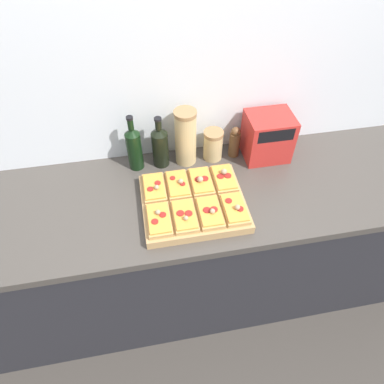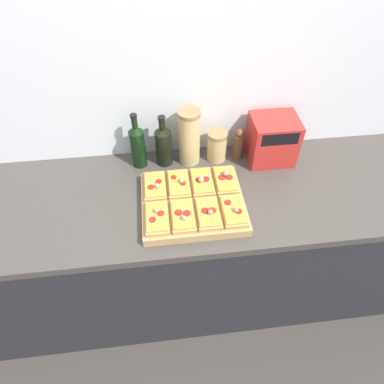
{
  "view_description": "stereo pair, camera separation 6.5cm",
  "coord_description": "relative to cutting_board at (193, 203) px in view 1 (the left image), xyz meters",
  "views": [
    {
      "loc": [
        -0.23,
        -0.74,
        2.11
      ],
      "look_at": [
        -0.04,
        0.28,
        0.99
      ],
      "focal_mm": 32.0,
      "sensor_mm": 36.0,
      "label": 1
    },
    {
      "loc": [
        -0.16,
        -0.75,
        2.11
      ],
      "look_at": [
        -0.04,
        0.28,
        0.99
      ],
      "focal_mm": 32.0,
      "sensor_mm": 36.0,
      "label": 2
    }
  ],
  "objects": [
    {
      "name": "kitchen_counter",
      "position": [
        0.04,
        0.07,
        -0.49
      ],
      "size": [
        2.63,
        0.67,
        0.93
      ],
      "color": "#232328",
      "rests_on": "ground_plane"
    },
    {
      "name": "pepper_mill",
      "position": [
        0.27,
        0.31,
        0.06
      ],
      "size": [
        0.05,
        0.05,
        0.17
      ],
      "color": "brown",
      "rests_on": "kitchen_counter"
    },
    {
      "name": "pizza_slice_front_right",
      "position": [
        0.16,
        -0.09,
        0.04
      ],
      "size": [
        0.1,
        0.18,
        0.05
      ],
      "color": "tan",
      "rests_on": "cutting_board"
    },
    {
      "name": "pizza_slice_back_midleft",
      "position": [
        -0.05,
        0.09,
        0.04
      ],
      "size": [
        0.1,
        0.18,
        0.05
      ],
      "color": "tan",
      "rests_on": "cutting_board"
    },
    {
      "name": "pizza_slice_back_left",
      "position": [
        -0.16,
        0.09,
        0.04
      ],
      "size": [
        0.1,
        0.18,
        0.05
      ],
      "color": "tan",
      "rests_on": "cutting_board"
    },
    {
      "name": "ground_plane",
      "position": [
        0.04,
        -0.25,
        -0.95
      ],
      "size": [
        12.0,
        12.0,
        0.0
      ],
      "primitive_type": "plane",
      "color": "#3D3833"
    },
    {
      "name": "pizza_slice_front_midleft",
      "position": [
        -0.05,
        -0.09,
        0.04
      ],
      "size": [
        0.1,
        0.18,
        0.05
      ],
      "color": "tan",
      "rests_on": "cutting_board"
    },
    {
      "name": "grain_jar_tall",
      "position": [
        0.02,
        0.31,
        0.13
      ],
      "size": [
        0.11,
        0.11,
        0.29
      ],
      "color": "tan",
      "rests_on": "kitchen_counter"
    },
    {
      "name": "pizza_slice_back_midright",
      "position": [
        0.05,
        0.09,
        0.04
      ],
      "size": [
        0.1,
        0.18,
        0.06
      ],
      "color": "tan",
      "rests_on": "cutting_board"
    },
    {
      "name": "pizza_slice_back_right",
      "position": [
        0.16,
        0.09,
        0.04
      ],
      "size": [
        0.1,
        0.18,
        0.06
      ],
      "color": "tan",
      "rests_on": "cutting_board"
    },
    {
      "name": "grain_jar_short",
      "position": [
        0.16,
        0.31,
        0.06
      ],
      "size": [
        0.1,
        0.1,
        0.16
      ],
      "color": "tan",
      "rests_on": "kitchen_counter"
    },
    {
      "name": "pizza_slice_front_left",
      "position": [
        -0.16,
        -0.09,
        0.04
      ],
      "size": [
        0.1,
        0.18,
        0.05
      ],
      "color": "tan",
      "rests_on": "cutting_board"
    },
    {
      "name": "wall_back",
      "position": [
        0.04,
        0.43,
        0.3
      ],
      "size": [
        6.0,
        0.06,
        2.5
      ],
      "color": "silver",
      "rests_on": "ground_plane"
    },
    {
      "name": "wine_bottle",
      "position": [
        -0.11,
        0.31,
        0.09
      ],
      "size": [
        0.08,
        0.08,
        0.27
      ],
      "color": "black",
      "rests_on": "kitchen_counter"
    },
    {
      "name": "cutting_board",
      "position": [
        0.0,
        0.0,
        0.0
      ],
      "size": [
        0.45,
        0.39,
        0.04
      ],
      "primitive_type": "cube",
      "color": "tan",
      "rests_on": "kitchen_counter"
    },
    {
      "name": "toaster_oven",
      "position": [
        0.43,
        0.28,
        0.1
      ],
      "size": [
        0.25,
        0.19,
        0.23
      ],
      "color": "red",
      "rests_on": "kitchen_counter"
    },
    {
      "name": "pizza_slice_front_midright",
      "position": [
        0.05,
        -0.09,
        0.04
      ],
      "size": [
        0.1,
        0.18,
        0.05
      ],
      "color": "tan",
      "rests_on": "cutting_board"
    },
    {
      "name": "olive_oil_bottle",
      "position": [
        -0.23,
        0.31,
        0.1
      ],
      "size": [
        0.07,
        0.07,
        0.3
      ],
      "color": "black",
      "rests_on": "kitchen_counter"
    }
  ]
}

